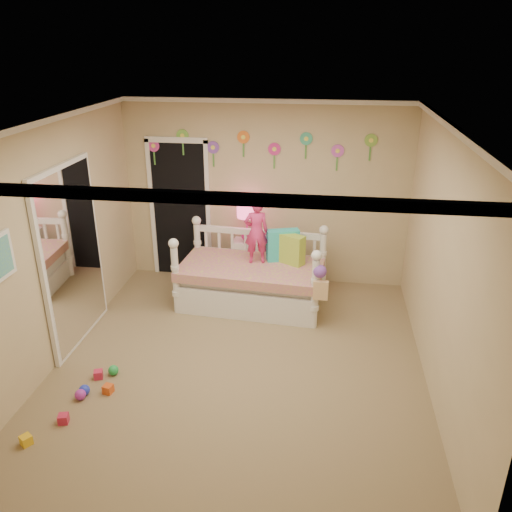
# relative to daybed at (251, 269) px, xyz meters

# --- Properties ---
(floor) EXTENTS (4.00, 4.50, 0.01)m
(floor) POSITION_rel_daybed_xyz_m (0.08, -1.42, -0.51)
(floor) COLOR #7F684C
(floor) RESTS_ON ground
(ceiling) EXTENTS (4.00, 4.50, 0.01)m
(ceiling) POSITION_rel_daybed_xyz_m (0.08, -1.42, 2.09)
(ceiling) COLOR white
(ceiling) RESTS_ON floor
(back_wall) EXTENTS (4.00, 0.01, 2.60)m
(back_wall) POSITION_rel_daybed_xyz_m (0.08, 0.83, 0.79)
(back_wall) COLOR tan
(back_wall) RESTS_ON floor
(left_wall) EXTENTS (0.01, 4.50, 2.60)m
(left_wall) POSITION_rel_daybed_xyz_m (-1.92, -1.42, 0.79)
(left_wall) COLOR tan
(left_wall) RESTS_ON floor
(right_wall) EXTENTS (0.01, 4.50, 2.60)m
(right_wall) POSITION_rel_daybed_xyz_m (2.08, -1.42, 0.79)
(right_wall) COLOR tan
(right_wall) RESTS_ON floor
(crown_molding) EXTENTS (4.00, 4.50, 0.06)m
(crown_molding) POSITION_rel_daybed_xyz_m (0.08, -1.42, 2.06)
(crown_molding) COLOR white
(crown_molding) RESTS_ON ceiling
(daybed) EXTENTS (1.97, 1.17, 1.03)m
(daybed) POSITION_rel_daybed_xyz_m (0.00, 0.00, 0.00)
(daybed) COLOR white
(daybed) RESTS_ON floor
(pillow_turquoise) EXTENTS (0.45, 0.27, 0.43)m
(pillow_turquoise) POSITION_rel_daybed_xyz_m (0.39, 0.22, 0.27)
(pillow_turquoise) COLOR #21A8A9
(pillow_turquoise) RESTS_ON daybed
(pillow_lime) EXTENTS (0.44, 0.35, 0.40)m
(pillow_lime) POSITION_rel_daybed_xyz_m (0.48, 0.14, 0.26)
(pillow_lime) COLOR #A4C63C
(pillow_lime) RESTS_ON daybed
(child) EXTENTS (0.36, 0.28, 0.87)m
(child) POSITION_rel_daybed_xyz_m (0.05, 0.09, 0.49)
(child) COLOR #E03279
(child) RESTS_ON daybed
(nightstand) EXTENTS (0.40, 0.31, 0.65)m
(nightstand) POSITION_rel_daybed_xyz_m (-0.16, 0.65, -0.19)
(nightstand) COLOR white
(nightstand) RESTS_ON floor
(table_lamp) EXTENTS (0.28, 0.28, 0.62)m
(table_lamp) POSITION_rel_daybed_xyz_m (-0.16, 0.65, 0.55)
(table_lamp) COLOR #EE1F96
(table_lamp) RESTS_ON nightstand
(closet_doorway) EXTENTS (0.90, 0.04, 2.07)m
(closet_doorway) POSITION_rel_daybed_xyz_m (-1.17, 0.81, 0.52)
(closet_doorway) COLOR black
(closet_doorway) RESTS_ON back_wall
(flower_decals) EXTENTS (3.40, 0.02, 0.50)m
(flower_decals) POSITION_rel_daybed_xyz_m (-0.01, 0.82, 1.43)
(flower_decals) COLOR #B2668C
(flower_decals) RESTS_ON back_wall
(mirror_closet) EXTENTS (0.07, 1.30, 2.10)m
(mirror_closet) POSITION_rel_daybed_xyz_m (-1.88, -1.12, 0.54)
(mirror_closet) COLOR white
(mirror_closet) RESTS_ON left_wall
(wall_picture) EXTENTS (0.05, 0.34, 0.42)m
(wall_picture) POSITION_rel_daybed_xyz_m (-1.89, -2.32, 1.04)
(wall_picture) COLOR white
(wall_picture) RESTS_ON left_wall
(hanging_bag) EXTENTS (0.20, 0.16, 0.36)m
(hanging_bag) POSITION_rel_daybed_xyz_m (0.90, -0.56, 0.11)
(hanging_bag) COLOR beige
(hanging_bag) RESTS_ON daybed
(toy_scatter) EXTENTS (1.09, 1.45, 0.11)m
(toy_scatter) POSITION_rel_daybed_xyz_m (-1.45, -2.29, -0.46)
(toy_scatter) COLOR #996666
(toy_scatter) RESTS_ON floor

